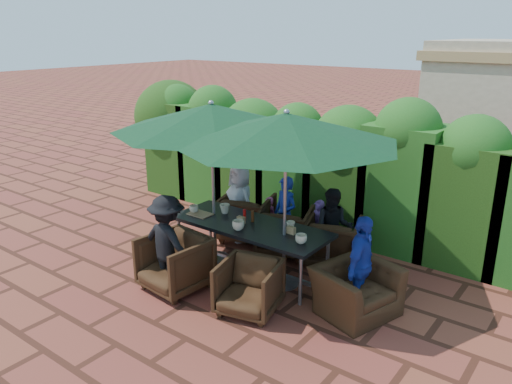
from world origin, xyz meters
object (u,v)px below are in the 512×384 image
Objects in this scene: umbrella_right at (286,128)px; dining_table at (250,229)px; chair_far_right at (333,239)px; chair_near_right at (249,285)px; chair_far_left at (247,215)px; chair_end_right at (357,283)px; umbrella_left at (211,118)px; chair_near_left at (175,261)px; chair_far_mid at (285,228)px.

dining_table is at bearing 178.68° from umbrella_right.
chair_far_right is 1.87m from chair_near_right.
dining_table is at bearing 112.49° from chair_far_left.
chair_end_right is at bearing 140.18° from chair_far_left.
chair_far_right is at bearing 32.37° from umbrella_left.
chair_near_right is (0.05, -0.86, -1.84)m from umbrella_right.
chair_far_left is 1.98m from chair_near_left.
umbrella_right is at bearing 46.96° from chair_near_left.
chair_far_mid reaches higher than chair_near_right.
dining_table is 1.69m from umbrella_left.
chair_far_left is (-0.10, 0.93, -1.79)m from umbrella_left.
dining_table is 2.85× the size of chair_near_left.
chair_far_mid is (0.83, -0.07, -0.01)m from chair_far_left.
chair_far_mid is (0.73, 0.86, -1.80)m from umbrella_left.
chair_far_mid is 1.97m from chair_near_left.
chair_end_right is at bearing -2.84° from dining_table.
chair_far_mid is 0.98× the size of chair_near_left.
umbrella_left is 3.03× the size of chair_end_right.
umbrella_right is at bearing -1.67° from umbrella_left.
chair_far_right is at bearing 61.55° from chair_near_left.
chair_far_right is 1.42m from chair_end_right.
umbrella_left is 2.08m from chair_near_left.
chair_far_mid is 0.86× the size of chair_end_right.
chair_near_right is 1.34m from chair_end_right.
umbrella_right is at bearing 102.92° from chair_far_mid.
umbrella_left reaches higher than chair_far_left.
chair_far_left is at bearing 103.68° from chair_near_left.
chair_far_mid is at bearing 122.91° from umbrella_right.
dining_table is at bearing 112.98° from chair_near_right.
chair_near_right is (-0.17, -1.87, -0.03)m from chair_far_right.
umbrella_right is 2.13m from chair_end_right.
dining_table is 2.51× the size of chair_end_right.
chair_near_left reaches higher than chair_far_right.
umbrella_left is 3.87× the size of chair_near_right.
chair_far_right is at bearing 163.93° from chair_far_left.
chair_far_mid is 1.97m from chair_end_right.
umbrella_right is 3.14× the size of chair_end_right.
chair_near_right is at bearing 143.41° from chair_end_right.
chair_far_mid reaches higher than chair_far_right.
umbrella_left is 0.97× the size of umbrella_right.
chair_far_mid is (0.03, 0.88, -0.27)m from dining_table.
umbrella_right is 3.74× the size of chair_far_right.
chair_far_mid is at bearing 95.72° from chair_near_right.
chair_far_left is 0.89× the size of chair_end_right.
chair_end_right is at bearing -3.66° from umbrella_right.
chair_end_right is (1.09, 0.78, 0.04)m from chair_near_right.
chair_near_right is (1.36, -0.90, -1.84)m from umbrella_left.
chair_near_left is (-1.34, -2.01, 0.02)m from chair_far_right.
umbrella_left is at bearing 14.51° from chair_far_right.
chair_far_right reaches higher than dining_table.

